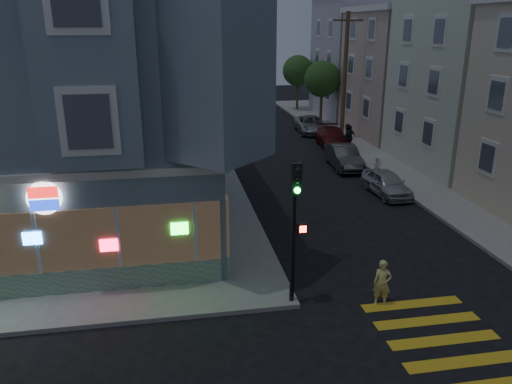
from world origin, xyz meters
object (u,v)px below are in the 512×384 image
object	(u,v)px
fire_hydrant	(378,162)
parked_car_d	(311,125)
parked_car_c	(333,138)
running_child	(382,283)
traffic_signal	(295,210)
utility_pole	(345,75)
street_tree_near	(322,79)
pedestrian_a	(347,136)
parked_car_b	(344,157)
street_tree_far	(298,71)
pedestrian_b	(350,137)
parked_car_a	(387,183)

from	to	relation	value
fire_hydrant	parked_car_d	bearing A→B (deg)	93.46
parked_car_c	parked_car_d	world-z (taller)	parked_car_c
running_child	parked_car_d	xyz separation A→B (m)	(5.07, 25.53, -0.09)
running_child	traffic_signal	bearing A→B (deg)	-167.75
utility_pole	running_child	size ratio (longest dim) A/B	6.03
street_tree_near	running_child	size ratio (longest dim) A/B	3.55
pedestrian_a	utility_pole	bearing A→B (deg)	-108.91
parked_car_b	fire_hydrant	size ratio (longest dim) A/B	4.93
parked_car_c	fire_hydrant	world-z (taller)	parked_car_c
street_tree_near	street_tree_far	size ratio (longest dim) A/B	1.00
pedestrian_a	parked_car_b	xyz separation A→B (m)	(-1.65, -4.12, -0.31)
pedestrian_a	traffic_signal	distance (m)	20.80
street_tree_far	traffic_signal	world-z (taller)	street_tree_far
traffic_signal	fire_hydrant	bearing A→B (deg)	59.17
street_tree_far	parked_car_b	world-z (taller)	street_tree_far
street_tree_near	pedestrian_b	size ratio (longest dim) A/B	3.23
parked_car_d	street_tree_near	bearing A→B (deg)	63.23
street_tree_near	traffic_signal	distance (m)	29.36
utility_pole	street_tree_far	world-z (taller)	utility_pole
pedestrian_a	running_child	bearing A→B (deg)	67.72
pedestrian_b	parked_car_c	world-z (taller)	pedestrian_b
parked_car_d	traffic_signal	xyz separation A→B (m)	(-7.78, -25.14, 2.53)
parked_car_d	running_child	bearing A→B (deg)	-97.06
parked_car_c	traffic_signal	world-z (taller)	traffic_signal
parked_car_a	parked_car_c	distance (m)	10.42
running_child	parked_car_a	size ratio (longest dim) A/B	0.41
running_child	pedestrian_a	distance (m)	20.10
street_tree_near	pedestrian_a	size ratio (longest dim) A/B	3.10
traffic_signal	fire_hydrant	size ratio (longest dim) A/B	5.27
street_tree_far	parked_car_c	size ratio (longest dim) A/B	1.14
parked_car_c	traffic_signal	size ratio (longest dim) A/B	1.04
utility_pole	fire_hydrant	bearing A→B (deg)	-94.80
street_tree_far	parked_car_c	distance (m)	16.27
parked_car_b	parked_car_c	world-z (taller)	parked_car_b
parked_car_a	parked_car_b	world-z (taller)	parked_car_b
pedestrian_a	parked_car_d	size ratio (longest dim) A/B	0.36
pedestrian_b	parked_car_c	size ratio (longest dim) A/B	0.35
street_tree_far	parked_car_b	size ratio (longest dim) A/B	1.26
street_tree_far	running_child	size ratio (longest dim) A/B	3.55
parked_car_a	street_tree_far	bearing A→B (deg)	82.91
pedestrian_a	traffic_signal	xyz separation A→B (m)	(-8.48, -18.86, 2.18)
street_tree_far	parked_car_b	bearing A→B (deg)	-96.91
parked_car_a	traffic_signal	xyz separation A→B (m)	(-7.28, -9.54, 2.57)
parked_car_d	parked_car_c	bearing A→B (deg)	-84.67
running_child	parked_car_c	size ratio (longest dim) A/B	0.32
parked_car_b	fire_hydrant	xyz separation A→B (m)	(1.65, -1.26, -0.09)
pedestrian_b	traffic_signal	size ratio (longest dim) A/B	0.36
pedestrian_a	parked_car_b	bearing A→B (deg)	62.58
street_tree_near	traffic_signal	bearing A→B (deg)	-108.64
street_tree_far	parked_car_d	distance (m)	11.28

